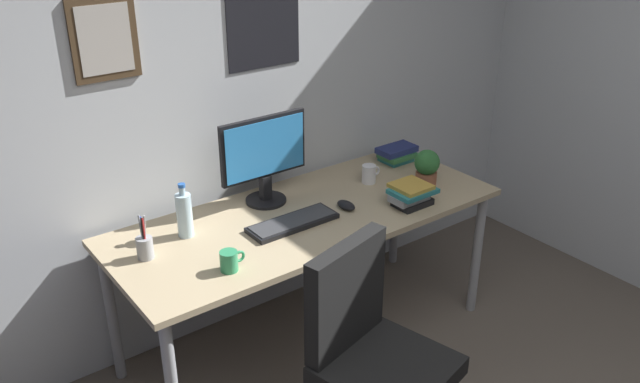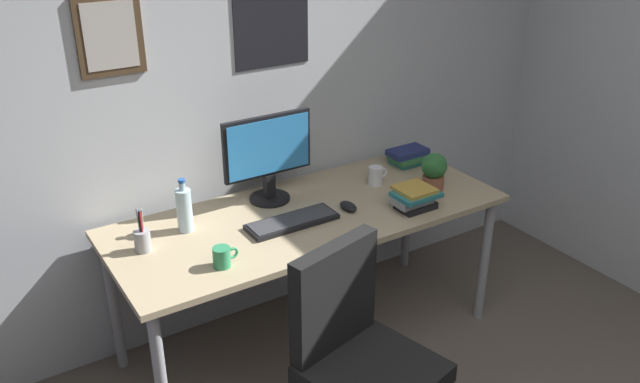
{
  "view_description": "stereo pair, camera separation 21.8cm",
  "coord_description": "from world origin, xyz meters",
  "px_view_note": "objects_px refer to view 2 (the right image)",
  "views": [
    {
      "loc": [
        -1.36,
        -0.58,
        2.18
      ],
      "look_at": [
        0.26,
        1.59,
        0.9
      ],
      "focal_mm": 37.11,
      "sensor_mm": 36.0,
      "label": 1
    },
    {
      "loc": [
        -1.18,
        -0.71,
        2.18
      ],
      "look_at": [
        0.26,
        1.59,
        0.9
      ],
      "focal_mm": 37.11,
      "sensor_mm": 36.0,
      "label": 2
    }
  ],
  "objects_px": {
    "coffee_mug_far": "(376,176)",
    "book_stack_right": "(415,198)",
    "potted_plant": "(434,170)",
    "pen_cup": "(142,239)",
    "coffee_mug_near": "(222,257)",
    "water_bottle": "(184,209)",
    "office_chair": "(358,351)",
    "keyboard": "(292,221)",
    "computer_mouse": "(348,206)",
    "monitor": "(268,155)",
    "book_stack_left": "(407,156)"
  },
  "relations": [
    {
      "from": "coffee_mug_far",
      "to": "book_stack_right",
      "type": "bearing_deg",
      "value": -92.06
    },
    {
      "from": "potted_plant",
      "to": "pen_cup",
      "type": "relative_size",
      "value": 0.98
    },
    {
      "from": "coffee_mug_far",
      "to": "coffee_mug_near",
      "type": "bearing_deg",
      "value": -162.82
    },
    {
      "from": "water_bottle",
      "to": "coffee_mug_far",
      "type": "xyz_separation_m",
      "value": [
        1.02,
        -0.06,
        -0.06
      ]
    },
    {
      "from": "office_chair",
      "to": "pen_cup",
      "type": "height_order",
      "value": "office_chair"
    },
    {
      "from": "potted_plant",
      "to": "keyboard",
      "type": "bearing_deg",
      "value": 175.9
    },
    {
      "from": "water_bottle",
      "to": "potted_plant",
      "type": "distance_m",
      "value": 1.26
    },
    {
      "from": "computer_mouse",
      "to": "coffee_mug_far",
      "type": "distance_m",
      "value": 0.33
    },
    {
      "from": "monitor",
      "to": "book_stack_right",
      "type": "height_order",
      "value": "monitor"
    },
    {
      "from": "keyboard",
      "to": "potted_plant",
      "type": "distance_m",
      "value": 0.8
    },
    {
      "from": "office_chair",
      "to": "computer_mouse",
      "type": "xyz_separation_m",
      "value": [
        0.41,
        0.66,
        0.24
      ]
    },
    {
      "from": "office_chair",
      "to": "pen_cup",
      "type": "distance_m",
      "value": 1.02
    },
    {
      "from": "pen_cup",
      "to": "book_stack_right",
      "type": "relative_size",
      "value": 0.92
    },
    {
      "from": "potted_plant",
      "to": "pen_cup",
      "type": "height_order",
      "value": "pen_cup"
    },
    {
      "from": "coffee_mug_far",
      "to": "office_chair",
      "type": "bearing_deg",
      "value": -129.91
    },
    {
      "from": "keyboard",
      "to": "book_stack_left",
      "type": "xyz_separation_m",
      "value": [
        0.89,
        0.27,
        0.03
      ]
    },
    {
      "from": "office_chair",
      "to": "monitor",
      "type": "bearing_deg",
      "value": 81.75
    },
    {
      "from": "coffee_mug_near",
      "to": "coffee_mug_far",
      "type": "xyz_separation_m",
      "value": [
        1.01,
        0.31,
        0.01
      ]
    },
    {
      "from": "keyboard",
      "to": "book_stack_right",
      "type": "xyz_separation_m",
      "value": [
        0.57,
        -0.18,
        0.04
      ]
    },
    {
      "from": "book_stack_left",
      "to": "computer_mouse",
      "type": "bearing_deg",
      "value": -154.16
    },
    {
      "from": "keyboard",
      "to": "coffee_mug_far",
      "type": "xyz_separation_m",
      "value": [
        0.59,
        0.15,
        0.04
      ]
    },
    {
      "from": "monitor",
      "to": "computer_mouse",
      "type": "xyz_separation_m",
      "value": [
        0.27,
        -0.3,
        -0.22
      ]
    },
    {
      "from": "keyboard",
      "to": "coffee_mug_far",
      "type": "height_order",
      "value": "coffee_mug_far"
    },
    {
      "from": "computer_mouse",
      "to": "pen_cup",
      "type": "distance_m",
      "value": 0.97
    },
    {
      "from": "monitor",
      "to": "pen_cup",
      "type": "relative_size",
      "value": 2.3
    },
    {
      "from": "keyboard",
      "to": "pen_cup",
      "type": "bearing_deg",
      "value": 168.84
    },
    {
      "from": "monitor",
      "to": "book_stack_left",
      "type": "bearing_deg",
      "value": -0.78
    },
    {
      "from": "coffee_mug_far",
      "to": "book_stack_left",
      "type": "height_order",
      "value": "coffee_mug_far"
    },
    {
      "from": "computer_mouse",
      "to": "water_bottle",
      "type": "xyz_separation_m",
      "value": [
        -0.74,
        0.22,
        0.09
      ]
    },
    {
      "from": "pen_cup",
      "to": "book_stack_left",
      "type": "relative_size",
      "value": 0.92
    },
    {
      "from": "pen_cup",
      "to": "book_stack_left",
      "type": "height_order",
      "value": "pen_cup"
    },
    {
      "from": "office_chair",
      "to": "keyboard",
      "type": "distance_m",
      "value": 0.73
    },
    {
      "from": "keyboard",
      "to": "book_stack_left",
      "type": "relative_size",
      "value": 1.98
    },
    {
      "from": "coffee_mug_far",
      "to": "book_stack_left",
      "type": "xyz_separation_m",
      "value": [
        0.31,
        0.12,
        -0.0
      ]
    },
    {
      "from": "pen_cup",
      "to": "coffee_mug_far",
      "type": "bearing_deg",
      "value": 0.79
    },
    {
      "from": "computer_mouse",
      "to": "coffee_mug_near",
      "type": "xyz_separation_m",
      "value": [
        -0.72,
        -0.15,
        0.03
      ]
    },
    {
      "from": "office_chair",
      "to": "coffee_mug_near",
      "type": "xyz_separation_m",
      "value": [
        -0.32,
        0.51,
        0.26
      ]
    },
    {
      "from": "book_stack_left",
      "to": "book_stack_right",
      "type": "height_order",
      "value": "book_stack_right"
    },
    {
      "from": "monitor",
      "to": "keyboard",
      "type": "relative_size",
      "value": 1.07
    },
    {
      "from": "potted_plant",
      "to": "book_stack_right",
      "type": "height_order",
      "value": "potted_plant"
    },
    {
      "from": "book_stack_left",
      "to": "book_stack_right",
      "type": "distance_m",
      "value": 0.55
    },
    {
      "from": "keyboard",
      "to": "book_stack_left",
      "type": "bearing_deg",
      "value": 16.82
    },
    {
      "from": "office_chair",
      "to": "water_bottle",
      "type": "xyz_separation_m",
      "value": [
        -0.33,
        0.88,
        0.33
      ]
    },
    {
      "from": "monitor",
      "to": "keyboard",
      "type": "bearing_deg",
      "value": -96.85
    },
    {
      "from": "office_chair",
      "to": "computer_mouse",
      "type": "distance_m",
      "value": 0.81
    },
    {
      "from": "book_stack_right",
      "to": "computer_mouse",
      "type": "bearing_deg",
      "value": 149.68
    },
    {
      "from": "office_chair",
      "to": "book_stack_right",
      "type": "relative_size",
      "value": 4.39
    },
    {
      "from": "computer_mouse",
      "to": "book_stack_left",
      "type": "bearing_deg",
      "value": 25.84
    },
    {
      "from": "pen_cup",
      "to": "book_stack_left",
      "type": "xyz_separation_m",
      "value": [
        1.55,
        0.14,
        -0.01
      ]
    },
    {
      "from": "keyboard",
      "to": "potted_plant",
      "type": "xyz_separation_m",
      "value": [
        0.79,
        -0.06,
        0.09
      ]
    }
  ]
}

